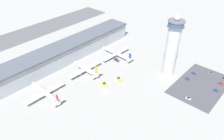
# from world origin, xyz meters

# --- Properties ---
(ground_plane) EXTENTS (1000.00, 1000.00, 0.00)m
(ground_plane) POSITION_xyz_m (0.00, 0.00, 0.00)
(ground_plane) COLOR gray
(terminal_building) EXTENTS (201.87, 25.00, 18.67)m
(terminal_building) POSITION_xyz_m (0.00, 70.00, 9.44)
(terminal_building) COLOR #A3A8B2
(terminal_building) RESTS_ON ground
(runway_strip) EXTENTS (302.81, 44.00, 0.01)m
(runway_strip) POSITION_xyz_m (0.00, 163.16, 0.00)
(runway_strip) COLOR #515154
(runway_strip) RESTS_ON ground
(control_tower) EXTENTS (15.01, 15.01, 59.85)m
(control_tower) POSITION_xyz_m (63.55, -25.81, 29.00)
(control_tower) COLOR #BCBCC1
(control_tower) RESTS_ON ground
(parking_lot_surface) EXTENTS (64.00, 40.00, 0.01)m
(parking_lot_surface) POSITION_xyz_m (66.70, -58.61, 0.00)
(parking_lot_surface) COLOR #424247
(parking_lot_surface) RESTS_ON ground
(airplane_gate_alpha) EXTENTS (38.21, 37.95, 12.07)m
(airplane_gate_alpha) POSITION_xyz_m (-38.08, 34.18, 3.94)
(airplane_gate_alpha) COLOR silver
(airplane_gate_alpha) RESTS_ON ground
(airplane_gate_bravo) EXTENTS (39.81, 32.77, 14.13)m
(airplane_gate_bravo) POSITION_xyz_m (9.50, 35.24, 4.47)
(airplane_gate_bravo) COLOR silver
(airplane_gate_bravo) RESTS_ON ground
(airplane_gate_charlie) EXTENTS (39.96, 40.36, 11.60)m
(airplane_gate_charlie) POSITION_xyz_m (53.36, 32.88, 4.19)
(airplane_gate_charlie) COLOR white
(airplane_gate_charlie) RESTS_ON ground
(service_truck_catering) EXTENTS (2.89, 6.46, 2.94)m
(service_truck_catering) POSITION_xyz_m (46.96, 27.54, 1.02)
(service_truck_catering) COLOR black
(service_truck_catering) RESTS_ON ground
(service_truck_fuel) EXTENTS (3.42, 6.10, 2.98)m
(service_truck_fuel) POSITION_xyz_m (21.66, 2.60, 1.04)
(service_truck_fuel) COLOR black
(service_truck_fuel) RESTS_ON ground
(service_truck_baggage) EXTENTS (4.36, 6.72, 3.05)m
(service_truck_baggage) POSITION_xyz_m (6.91, 8.10, 1.06)
(service_truck_baggage) COLOR black
(service_truck_baggage) RESTS_ON ground
(car_maroon_suv) EXTENTS (2.05, 4.42, 1.47)m
(car_maroon_suv) POSITION_xyz_m (67.24, -72.11, 0.57)
(car_maroon_suv) COLOR black
(car_maroon_suv) RESTS_ON ground
(car_blue_compact) EXTENTS (1.91, 4.39, 1.56)m
(car_blue_compact) POSITION_xyz_m (66.54, -45.08, 0.60)
(car_blue_compact) COLOR black
(car_blue_compact) RESTS_ON ground
(car_red_hatchback) EXTENTS (1.89, 4.55, 1.50)m
(car_red_hatchback) POSITION_xyz_m (79.33, -45.64, 0.58)
(car_red_hatchback) COLOR black
(car_red_hatchback) RESTS_ON ground
(car_yellow_taxi) EXTENTS (1.86, 4.60, 1.38)m
(car_yellow_taxi) POSITION_xyz_m (80.05, -71.76, 0.53)
(car_yellow_taxi) COLOR black
(car_yellow_taxi) RESTS_ON ground
(car_grey_coupe) EXTENTS (1.87, 4.32, 1.46)m
(car_grey_coupe) POSITION_xyz_m (41.01, -58.57, 0.57)
(car_grey_coupe) COLOR black
(car_grey_coupe) RESTS_ON ground
(car_black_suv) EXTENTS (2.06, 4.22, 1.52)m
(car_black_suv) POSITION_xyz_m (92.06, -58.06, 0.59)
(car_black_suv) COLOR black
(car_black_suv) RESTS_ON ground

